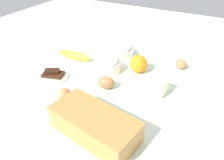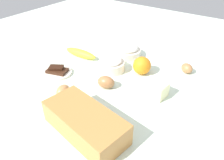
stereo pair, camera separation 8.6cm
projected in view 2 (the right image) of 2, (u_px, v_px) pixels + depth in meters
The scene contains 11 objects.
ground_plane at pixel (112, 90), 0.89m from camera, with size 2.40×2.40×0.02m, color silver.
loaf_pan at pixel (85, 122), 0.67m from camera, with size 0.30×0.18×0.08m.
flour_bowl at pixel (127, 50), 1.11m from camera, with size 0.14×0.14×0.07m.
sugar_bowl at pixel (111, 64), 0.99m from camera, with size 0.12×0.12×0.07m.
banana at pixel (81, 53), 1.11m from camera, with size 0.19×0.04×0.04m, color yellow.
orange_fruit at pixel (142, 66), 0.96m from camera, with size 0.08×0.08×0.08m, color orange.
butter_block at pixel (155, 89), 0.83m from camera, with size 0.09×0.06×0.06m, color #F4EDB2.
egg_near_butter at pixel (187, 68), 0.98m from camera, with size 0.04×0.04×0.06m, color #A56F43.
egg_beside_bowl at pixel (106, 82), 0.88m from camera, with size 0.05×0.05×0.07m, color #A26D42.
egg_loose at pixel (63, 91), 0.83m from camera, with size 0.05×0.05×0.06m, color #BD804D.
chocolate_plate at pixel (57, 72), 0.97m from camera, with size 0.13×0.13×0.03m.
Camera 2 is at (-0.41, 0.59, 0.52)m, focal length 34.36 mm.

